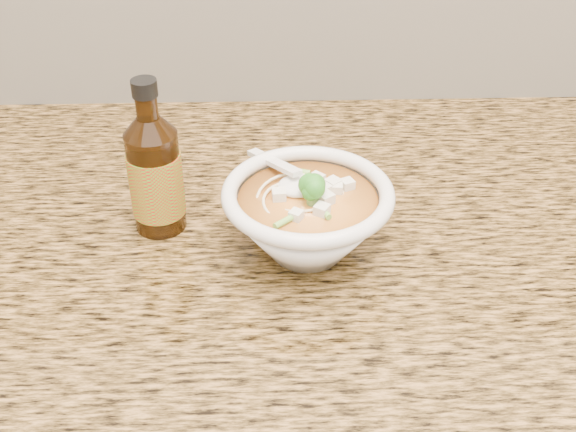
{
  "coord_description": "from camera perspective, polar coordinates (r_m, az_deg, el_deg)",
  "views": [
    {
      "loc": [
        -0.19,
        1.03,
        1.37
      ],
      "look_at": [
        -0.17,
        1.63,
        0.95
      ],
      "focal_mm": 45.0,
      "sensor_mm": 36.0,
      "label": 1
    }
  ],
  "objects": [
    {
      "name": "counter_slab",
      "position": [
        0.83,
        11.89,
        -1.65
      ],
      "size": [
        4.0,
        0.68,
        0.04
      ],
      "primitive_type": "cube",
      "color": "olive",
      "rests_on": "cabinet"
    },
    {
      "name": "soup_bowl",
      "position": [
        0.74,
        1.53,
        -0.19
      ],
      "size": [
        0.17,
        0.19,
        0.1
      ],
      "rotation": [
        0.0,
        0.0,
        0.39
      ],
      "color": "silver",
      "rests_on": "counter_slab"
    },
    {
      "name": "hot_sauce_bottle",
      "position": [
        0.77,
        -10.44,
        3.22
      ],
      "size": [
        0.07,
        0.07,
        0.17
      ],
      "rotation": [
        0.0,
        0.0,
        0.3
      ],
      "color": "#301906",
      "rests_on": "counter_slab"
    }
  ]
}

